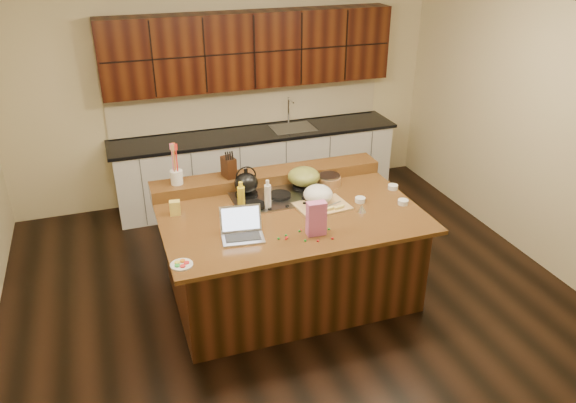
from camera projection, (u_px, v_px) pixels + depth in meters
name	position (u px, v px, depth m)	size (l,w,h in m)	color
room	(290.00, 169.00, 5.06)	(5.52, 5.02, 2.72)	black
island	(290.00, 253.00, 5.45)	(2.40, 1.60, 0.92)	black
back_ledge	(268.00, 177.00, 5.81)	(2.40, 0.30, 0.12)	black
cooktop	(280.00, 197.00, 5.50)	(0.92, 0.52, 0.05)	gray
back_counter	(255.00, 128.00, 7.19)	(3.70, 0.66, 2.40)	silver
kettle	(246.00, 183.00, 5.46)	(0.23, 0.23, 0.21)	black
green_bowl	(304.00, 176.00, 5.64)	(0.32, 0.32, 0.18)	olive
laptop	(242.00, 229.00, 4.82)	(0.39, 0.33, 0.25)	#B7B7BC
oil_bottle	(241.00, 201.00, 5.15)	(0.07, 0.07, 0.27)	gold
vinegar_bottle	(268.00, 197.00, 5.23)	(0.06, 0.06, 0.25)	silver
wooden_tray	(319.00, 197.00, 5.32)	(0.52, 0.41, 0.20)	tan
ramekin_a	(403.00, 202.00, 5.37)	(0.10, 0.10, 0.04)	white
ramekin_b	(360.00, 200.00, 5.42)	(0.10, 0.10, 0.04)	white
ramekin_c	(393.00, 187.00, 5.68)	(0.10, 0.10, 0.04)	white
strainer_bowl	(329.00, 181.00, 5.76)	(0.24, 0.24, 0.09)	#996B3F
kitchen_timer	(362.00, 208.00, 5.23)	(0.08, 0.08, 0.07)	silver
pink_bag	(316.00, 218.00, 4.80)	(0.16, 0.09, 0.31)	#C35B94
candy_plate	(182.00, 265.00, 4.42)	(0.18, 0.18, 0.01)	white
package_box	(175.00, 208.00, 5.17)	(0.10, 0.07, 0.14)	gold
utensil_crock	(177.00, 177.00, 5.48)	(0.12, 0.12, 0.14)	white
knife_block	(229.00, 167.00, 5.62)	(0.10, 0.17, 0.21)	black
gumdrop_0	(318.00, 241.00, 4.75)	(0.02, 0.02, 0.02)	red
gumdrop_1	(329.00, 229.00, 4.93)	(0.02, 0.02, 0.02)	#198C26
gumdrop_2	(309.00, 234.00, 4.85)	(0.02, 0.02, 0.02)	red
gumdrop_3	(322.00, 228.00, 4.95)	(0.02, 0.02, 0.02)	#198C26
gumdrop_4	(287.00, 237.00, 4.80)	(0.02, 0.02, 0.02)	red
gumdrop_5	(324.00, 230.00, 4.92)	(0.02, 0.02, 0.02)	#198C26
gumdrop_6	(313.00, 235.00, 4.84)	(0.02, 0.02, 0.02)	red
gumdrop_7	(278.00, 239.00, 4.78)	(0.02, 0.02, 0.02)	#198C26
gumdrop_8	(300.00, 230.00, 4.91)	(0.02, 0.02, 0.02)	red
gumdrop_9	(305.00, 241.00, 4.75)	(0.02, 0.02, 0.02)	#198C26
gumdrop_10	(332.00, 238.00, 4.78)	(0.02, 0.02, 0.02)	red
gumdrop_11	(299.00, 231.00, 4.90)	(0.02, 0.02, 0.02)	#198C26
gumdrop_12	(286.00, 239.00, 4.78)	(0.02, 0.02, 0.02)	red
gumdrop_13	(286.00, 235.00, 4.83)	(0.02, 0.02, 0.02)	#198C26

